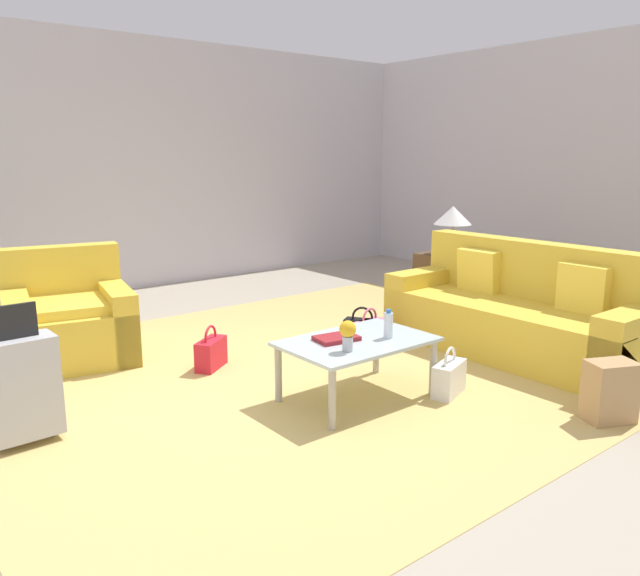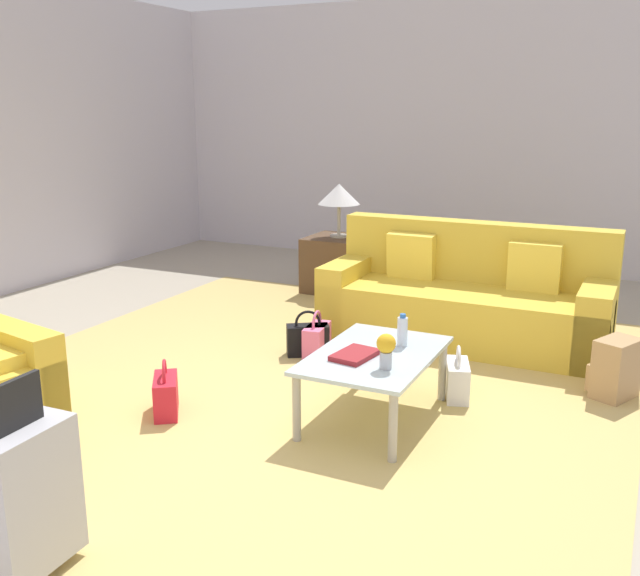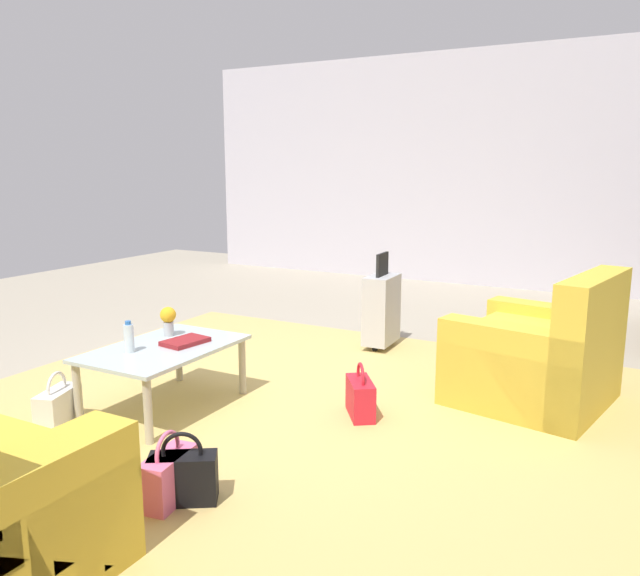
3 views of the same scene
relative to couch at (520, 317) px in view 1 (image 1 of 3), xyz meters
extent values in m
plane|color=#A89E89|center=(-2.20, 0.60, -0.32)|extent=(12.00, 12.00, 0.00)
cube|color=silver|center=(-2.20, 4.66, 1.23)|extent=(10.24, 0.12, 3.10)
cube|color=silver|center=(2.86, 0.60, 1.23)|extent=(0.12, 8.00, 3.10)
cube|color=tan|center=(-1.60, 0.80, -0.31)|extent=(5.20, 4.40, 0.01)
cube|color=gold|center=(-0.10, 0.00, -0.09)|extent=(0.86, 2.25, 0.45)
cube|color=gold|center=(0.23, 0.00, 0.16)|extent=(0.22, 2.25, 0.94)
cube|color=gold|center=(-0.10, -1.01, -0.02)|extent=(0.86, 0.24, 0.59)
cube|color=gold|center=(-0.10, 1.01, -0.02)|extent=(0.86, 0.24, 0.59)
cube|color=yellow|center=(0.07, -0.51, 0.31)|extent=(0.12, 0.40, 0.40)
cube|color=yellow|center=(0.07, 0.51, 0.31)|extent=(0.15, 0.40, 0.41)
cube|color=gold|center=(-3.10, 2.20, -0.10)|extent=(1.13, 1.10, 0.44)
cube|color=gold|center=(-3.03, 2.56, 0.14)|extent=(0.99, 0.38, 0.91)
cube|color=gold|center=(-2.72, 2.13, -0.02)|extent=(0.37, 0.96, 0.60)
cube|color=gold|center=(-3.47, 2.27, -0.02)|extent=(0.37, 0.96, 0.60)
cube|color=yellow|center=(-3.11, 2.15, 0.16)|extent=(0.84, 0.80, 0.08)
cube|color=silver|center=(-1.80, 0.10, 0.10)|extent=(1.03, 0.68, 0.02)
cylinder|color=#ADA899|center=(-2.26, 0.39, -0.11)|extent=(0.05, 0.05, 0.40)
cylinder|color=#ADA899|center=(-1.33, 0.39, -0.11)|extent=(0.05, 0.05, 0.40)
cylinder|color=#ADA899|center=(-2.26, -0.19, -0.11)|extent=(0.05, 0.05, 0.40)
cylinder|color=#ADA899|center=(-1.33, -0.19, -0.11)|extent=(0.05, 0.05, 0.40)
cylinder|color=silver|center=(-1.60, 0.00, 0.20)|extent=(0.06, 0.06, 0.18)
cylinder|color=#2D6BBC|center=(-1.60, 0.00, 0.30)|extent=(0.04, 0.04, 0.02)
cube|color=maroon|center=(-1.92, 0.18, 0.13)|extent=(0.31, 0.23, 0.03)
cylinder|color=#B2B7BC|center=(-2.02, -0.05, 0.16)|extent=(0.07, 0.07, 0.10)
sphere|color=gold|center=(-2.02, -0.05, 0.26)|extent=(0.11, 0.11, 0.11)
cube|color=#513823|center=(1.00, 1.60, -0.03)|extent=(0.62, 0.62, 0.57)
cylinder|color=#ADA899|center=(1.00, 1.60, 0.26)|extent=(0.18, 0.18, 0.02)
cylinder|color=#ADA899|center=(1.00, 1.60, 0.43)|extent=(0.04, 0.04, 0.31)
cone|color=white|center=(1.00, 1.60, 0.69)|extent=(0.42, 0.42, 0.21)
cube|color=#B7B7BC|center=(-3.80, 0.80, 0.03)|extent=(0.41, 0.23, 0.60)
cube|color=black|center=(-3.80, 0.80, 0.43)|extent=(0.24, 0.03, 0.20)
cylinder|color=black|center=(-3.94, 0.80, -0.29)|extent=(0.02, 0.05, 0.05)
cylinder|color=black|center=(-3.66, 0.80, -0.29)|extent=(0.02, 0.05, 0.05)
cube|color=pink|center=(-0.90, 0.92, -0.20)|extent=(0.34, 0.19, 0.24)
torus|color=pink|center=(-0.90, 0.92, -0.06)|extent=(0.20, 0.05, 0.20)
cube|color=white|center=(-1.25, -0.27, -0.20)|extent=(0.35, 0.23, 0.24)
torus|color=white|center=(-1.25, -0.27, -0.06)|extent=(0.19, 0.08, 0.20)
cube|color=black|center=(-0.93, 0.99, -0.20)|extent=(0.29, 0.35, 0.24)
torus|color=black|center=(-0.93, 0.99, -0.06)|extent=(0.12, 0.18, 0.20)
cube|color=red|center=(-2.29, 1.29, -0.20)|extent=(0.34, 0.30, 0.24)
torus|color=red|center=(-2.29, 1.29, -0.06)|extent=(0.17, 0.13, 0.20)
cube|color=tan|center=(-0.80, -1.20, -0.12)|extent=(0.36, 0.31, 0.40)
cube|color=tan|center=(-0.75, -1.09, -0.20)|extent=(0.22, 0.14, 0.18)
camera|label=1|loc=(-4.58, -2.96, 1.37)|focal=35.00mm
camera|label=2|loc=(-5.58, -1.35, 1.54)|focal=40.00mm
camera|label=3|loc=(1.17, 2.86, 1.26)|focal=35.00mm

